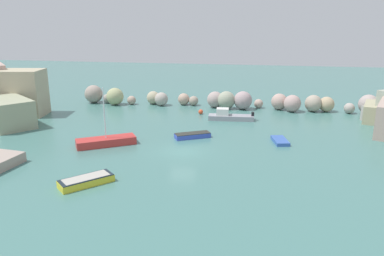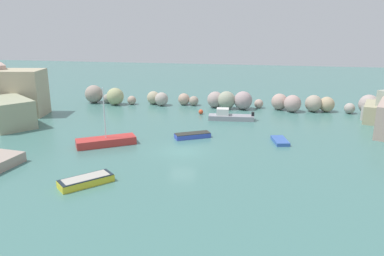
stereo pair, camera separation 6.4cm
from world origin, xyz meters
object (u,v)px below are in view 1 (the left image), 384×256
object	(u,v)px
moored_boat_1	(193,135)
moored_boat_2	(3,163)
moored_boat_4	(106,141)
channel_buoy	(201,112)
moored_boat_3	(280,141)
moored_boat_5	(86,181)
moored_boat_0	(229,116)

from	to	relation	value
moored_boat_1	moored_boat_2	bearing A→B (deg)	8.20
moored_boat_4	channel_buoy	bearing A→B (deg)	-148.45
moored_boat_1	moored_boat_3	xyz separation A→B (m)	(9.39, 0.06, -0.10)
moored_boat_1	moored_boat_2	world-z (taller)	moored_boat_1
moored_boat_2	moored_boat_5	xyz separation A→B (m)	(9.00, -2.32, 0.06)
moored_boat_0	moored_boat_5	xyz separation A→B (m)	(-9.19, -22.31, -0.16)
moored_boat_5	channel_buoy	bearing A→B (deg)	31.37
moored_boat_3	moored_boat_5	world-z (taller)	moored_boat_5
moored_boat_2	moored_boat_1	bearing A→B (deg)	135.42
moored_boat_1	moored_boat_2	size ratio (longest dim) A/B	1.32
moored_boat_3	moored_boat_5	size ratio (longest dim) A/B	0.78
moored_boat_3	moored_boat_4	distance (m)	18.19
moored_boat_3	moored_boat_2	bearing A→B (deg)	-77.38
moored_boat_2	moored_boat_4	size ratio (longest dim) A/B	0.51
moored_boat_2	moored_boat_0	bearing A→B (deg)	145.87
moored_boat_1	moored_boat_4	bearing A→B (deg)	-2.42
moored_boat_2	moored_boat_5	distance (m)	9.29
channel_buoy	moored_boat_3	bearing A→B (deg)	-46.99
moored_boat_4	moored_boat_1	bearing A→B (deg)	174.01
channel_buoy	moored_boat_4	size ratio (longest dim) A/B	0.11
channel_buoy	moored_boat_4	xyz separation A→B (m)	(-7.39, -15.27, 0.08)
moored_boat_1	moored_boat_0	bearing A→B (deg)	-139.77
moored_boat_2	moored_boat_4	bearing A→B (deg)	145.51
channel_buoy	moored_boat_5	size ratio (longest dim) A/B	0.16
moored_boat_2	moored_boat_3	size ratio (longest dim) A/B	0.96
moored_boat_2	channel_buoy	bearing A→B (deg)	156.20
moored_boat_1	moored_boat_3	size ratio (longest dim) A/B	1.26
moored_boat_0	moored_boat_2	bearing A→B (deg)	43.50
moored_boat_2	moored_boat_4	distance (m)	9.76
moored_boat_1	moored_boat_2	xyz separation A→B (m)	(-14.91, -11.34, -0.01)
moored_boat_0	moored_boat_4	distance (m)	17.26
moored_boat_4	moored_boat_5	distance (m)	9.79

